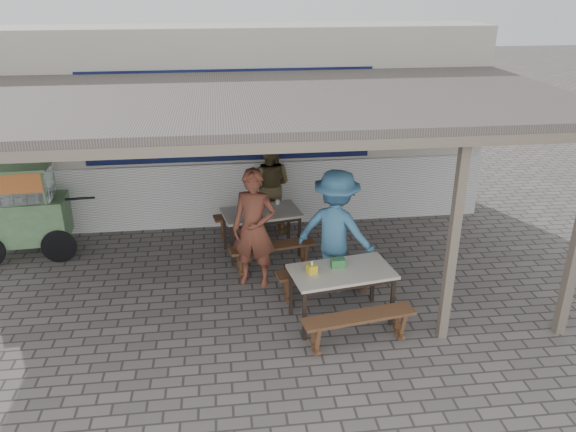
{
  "coord_description": "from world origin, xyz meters",
  "views": [
    {
      "loc": [
        -0.37,
        -6.67,
        4.29
      ],
      "look_at": [
        0.57,
        0.9,
        1.02
      ],
      "focal_mm": 35.0,
      "sensor_mm": 36.0,
      "label": 1
    }
  ],
  "objects_px": {
    "patron_street_side": "(254,229)",
    "table_right": "(342,276)",
    "bench_left_street": "(272,252)",
    "condiment_bowl": "(250,212)",
    "bench_right_wall": "(325,276)",
    "tissue_box": "(312,269)",
    "patron_right_table": "(336,231)",
    "table_left": "(261,216)",
    "bench_left_wall": "(252,220)",
    "patron_wall_side": "(269,185)",
    "donation_box": "(338,263)",
    "bench_right_street": "(359,323)",
    "vendor_cart": "(21,208)",
    "condiment_jar": "(278,202)"
  },
  "relations": [
    {
      "from": "table_left",
      "to": "bench_right_wall",
      "type": "relative_size",
      "value": 0.93
    },
    {
      "from": "bench_right_street",
      "to": "vendor_cart",
      "type": "relative_size",
      "value": 0.75
    },
    {
      "from": "patron_right_table",
      "to": "table_right",
      "type": "bearing_deg",
      "value": 116.43
    },
    {
      "from": "bench_left_wall",
      "to": "table_right",
      "type": "height_order",
      "value": "table_right"
    },
    {
      "from": "table_right",
      "to": "donation_box",
      "type": "distance_m",
      "value": 0.17
    },
    {
      "from": "table_left",
      "to": "condiment_jar",
      "type": "xyz_separation_m",
      "value": [
        0.3,
        0.3,
        0.12
      ]
    },
    {
      "from": "bench_left_street",
      "to": "tissue_box",
      "type": "height_order",
      "value": "tissue_box"
    },
    {
      "from": "vendor_cart",
      "to": "patron_wall_side",
      "type": "distance_m",
      "value": 4.11
    },
    {
      "from": "tissue_box",
      "to": "patron_wall_side",
      "type": "bearing_deg",
      "value": 94.89
    },
    {
      "from": "bench_right_wall",
      "to": "patron_street_side",
      "type": "bearing_deg",
      "value": 143.11
    },
    {
      "from": "tissue_box",
      "to": "condiment_jar",
      "type": "xyz_separation_m",
      "value": [
        -0.19,
        2.43,
        -0.02
      ]
    },
    {
      "from": "bench_left_wall",
      "to": "bench_right_street",
      "type": "relative_size",
      "value": 0.94
    },
    {
      "from": "vendor_cart",
      "to": "patron_wall_side",
      "type": "relative_size",
      "value": 1.14
    },
    {
      "from": "bench_left_wall",
      "to": "condiment_jar",
      "type": "distance_m",
      "value": 0.71
    },
    {
      "from": "bench_left_wall",
      "to": "patron_street_side",
      "type": "xyz_separation_m",
      "value": [
        -0.06,
        -1.64,
        0.57
      ]
    },
    {
      "from": "tissue_box",
      "to": "condiment_bowl",
      "type": "height_order",
      "value": "tissue_box"
    },
    {
      "from": "table_left",
      "to": "condiment_bowl",
      "type": "distance_m",
      "value": 0.23
    },
    {
      "from": "bench_left_street",
      "to": "patron_street_side",
      "type": "distance_m",
      "value": 0.73
    },
    {
      "from": "patron_street_side",
      "to": "donation_box",
      "type": "xyz_separation_m",
      "value": [
        1.03,
        -1.03,
        -0.09
      ]
    },
    {
      "from": "vendor_cart",
      "to": "patron_street_side",
      "type": "bearing_deg",
      "value": -23.87
    },
    {
      "from": "patron_wall_side",
      "to": "tissue_box",
      "type": "height_order",
      "value": "patron_wall_side"
    },
    {
      "from": "bench_right_wall",
      "to": "bench_left_street",
      "type": "bearing_deg",
      "value": 119.32
    },
    {
      "from": "bench_left_street",
      "to": "patron_street_side",
      "type": "bearing_deg",
      "value": -141.02
    },
    {
      "from": "patron_street_side",
      "to": "condiment_bowl",
      "type": "relative_size",
      "value": 8.2
    },
    {
      "from": "bench_left_street",
      "to": "patron_street_side",
      "type": "xyz_separation_m",
      "value": [
        -0.3,
        -0.34,
        0.57
      ]
    },
    {
      "from": "vendor_cart",
      "to": "bench_left_street",
      "type": "bearing_deg",
      "value": -17.94
    },
    {
      "from": "donation_box",
      "to": "patron_street_side",
      "type": "bearing_deg",
      "value": 135.1
    },
    {
      "from": "tissue_box",
      "to": "patron_right_table",
      "type": "bearing_deg",
      "value": 60.87
    },
    {
      "from": "tissue_box",
      "to": "condiment_bowl",
      "type": "distance_m",
      "value": 2.18
    },
    {
      "from": "vendor_cart",
      "to": "condiment_jar",
      "type": "xyz_separation_m",
      "value": [
        4.15,
        -0.11,
        -0.05
      ]
    },
    {
      "from": "table_left",
      "to": "patron_right_table",
      "type": "distance_m",
      "value": 1.61
    },
    {
      "from": "patron_street_side",
      "to": "patron_right_table",
      "type": "distance_m",
      "value": 1.19
    },
    {
      "from": "vendor_cart",
      "to": "condiment_jar",
      "type": "relative_size",
      "value": 24.49
    },
    {
      "from": "bench_right_wall",
      "to": "tissue_box",
      "type": "distance_m",
      "value": 0.84
    },
    {
      "from": "table_left",
      "to": "table_right",
      "type": "relative_size",
      "value": 0.95
    },
    {
      "from": "table_right",
      "to": "tissue_box",
      "type": "xyz_separation_m",
      "value": [
        -0.4,
        -0.02,
        0.14
      ]
    },
    {
      "from": "patron_street_side",
      "to": "table_right",
      "type": "bearing_deg",
      "value": -26.58
    },
    {
      "from": "vendor_cart",
      "to": "condiment_jar",
      "type": "bearing_deg",
      "value": -4.57
    },
    {
      "from": "patron_street_side",
      "to": "patron_wall_side",
      "type": "relative_size",
      "value": 1.06
    },
    {
      "from": "bench_right_wall",
      "to": "patron_street_side",
      "type": "height_order",
      "value": "patron_street_side"
    },
    {
      "from": "bench_left_wall",
      "to": "bench_right_street",
      "type": "distance_m",
      "value": 3.55
    },
    {
      "from": "table_left",
      "to": "vendor_cart",
      "type": "xyz_separation_m",
      "value": [
        -3.85,
        0.41,
        0.17
      ]
    },
    {
      "from": "donation_box",
      "to": "bench_left_street",
      "type": "bearing_deg",
      "value": 118.27
    },
    {
      "from": "bench_right_street",
      "to": "condiment_jar",
      "type": "height_order",
      "value": "condiment_jar"
    },
    {
      "from": "bench_left_street",
      "to": "condiment_jar",
      "type": "relative_size",
      "value": 17.37
    },
    {
      "from": "bench_left_street",
      "to": "condiment_bowl",
      "type": "height_order",
      "value": "condiment_bowl"
    },
    {
      "from": "bench_left_wall",
      "to": "tissue_box",
      "type": "bearing_deg",
      "value": -87.92
    },
    {
      "from": "tissue_box",
      "to": "condiment_bowl",
      "type": "relative_size",
      "value": 0.53
    },
    {
      "from": "bench_right_street",
      "to": "vendor_cart",
      "type": "height_order",
      "value": "vendor_cart"
    },
    {
      "from": "table_left",
      "to": "bench_left_wall",
      "type": "relative_size",
      "value": 0.99
    }
  ]
}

